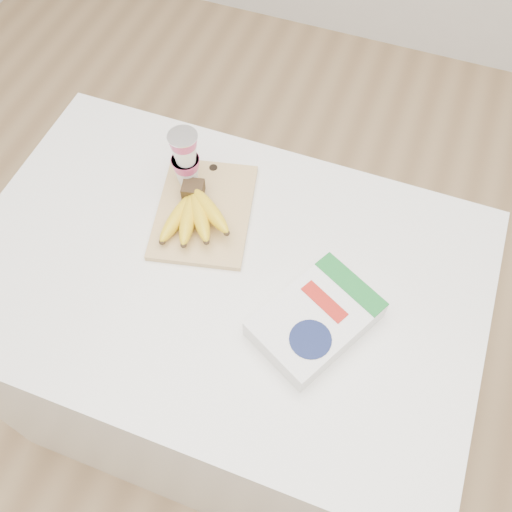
# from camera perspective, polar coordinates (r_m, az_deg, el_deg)

# --- Properties ---
(room) EXTENTS (4.00, 4.00, 4.00)m
(room) POSITION_cam_1_polar(r_m,az_deg,el_deg) (0.84, -5.45, 15.92)
(room) COLOR tan
(room) RESTS_ON ground
(table) EXTENTS (1.13, 0.76, 0.85)m
(table) POSITION_cam_1_polar(r_m,az_deg,el_deg) (1.62, -2.76, -9.12)
(table) COLOR white
(table) RESTS_ON ground
(cutting_board) EXTENTS (0.27, 0.33, 0.01)m
(cutting_board) POSITION_cam_1_polar(r_m,az_deg,el_deg) (1.32, -5.21, 4.49)
(cutting_board) COLOR tan
(cutting_board) RESTS_ON table
(bananas) EXTENTS (0.16, 0.18, 0.06)m
(bananas) POSITION_cam_1_polar(r_m,az_deg,el_deg) (1.27, -6.24, 4.31)
(bananas) COLOR #382816
(bananas) RESTS_ON cutting_board
(yogurt_stack) EXTENTS (0.07, 0.07, 0.16)m
(yogurt_stack) POSITION_cam_1_polar(r_m,az_deg,el_deg) (1.30, -7.09, 9.71)
(yogurt_stack) COLOR white
(yogurt_stack) RESTS_ON cutting_board
(cereal_box) EXTENTS (0.26, 0.29, 0.05)m
(cereal_box) POSITION_cam_1_polar(r_m,az_deg,el_deg) (1.15, 5.99, -6.31)
(cereal_box) COLOR white
(cereal_box) RESTS_ON table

